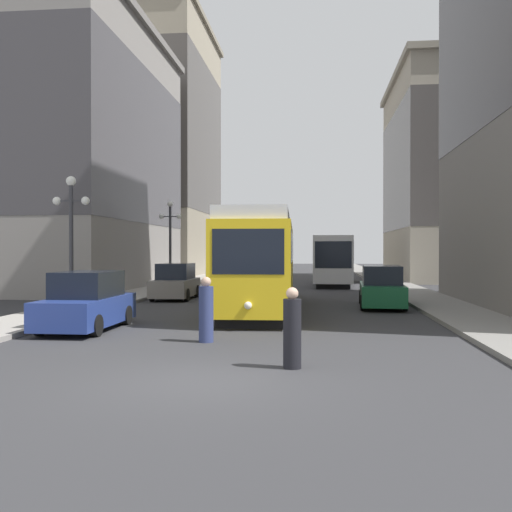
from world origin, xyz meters
name	(u,v)px	position (x,y,z in m)	size (l,w,h in m)	color
ground_plane	(203,381)	(0.00, 0.00, 0.00)	(200.00, 200.00, 0.00)	#303033
sidewalk_left	(205,278)	(-7.60, 40.00, 0.07)	(2.63, 120.00, 0.15)	gray
sidewalk_right	(380,279)	(7.60, 40.00, 0.07)	(2.63, 120.00, 0.15)	gray
streetcar	(261,259)	(-0.17, 13.79, 2.10)	(3.09, 14.16, 3.89)	black
transit_bus	(334,258)	(3.43, 32.04, 1.95)	(3.01, 11.62, 3.45)	black
parked_car_left_near	(175,283)	(-4.98, 18.29, 0.84)	(1.95, 4.26, 1.82)	black
parked_car_left_mid	(87,303)	(-4.98, 6.70, 0.84)	(1.89, 4.38, 1.82)	black
parked_car_right_far	(382,288)	(4.98, 15.01, 0.84)	(2.09, 5.09, 1.82)	black
parked_car_left_far	(223,272)	(-4.98, 33.58, 0.84)	(1.90, 4.73, 1.82)	black
pedestrian_crossing_near	(206,312)	(-0.82, 4.65, 0.82)	(0.40, 0.40, 1.76)	navy
pedestrian_crossing_far	(292,331)	(1.64, 1.36, 0.79)	(0.38, 0.38, 1.70)	black
lamp_post_left_near	(71,223)	(-6.88, 9.94, 3.51)	(1.41, 0.36, 5.07)	#333338
lamp_post_left_far	(170,231)	(-6.88, 24.74, 3.70)	(1.41, 0.36, 5.39)	#333338
building_left_corner	(41,153)	(-16.18, 26.61, 8.96)	(15.13, 19.76, 17.46)	gray
building_left_midblock	(136,147)	(-16.26, 47.69, 13.11)	(15.28, 18.42, 25.46)	gray
building_right_corner	(483,175)	(16.30, 40.95, 8.97)	(15.37, 17.75, 17.48)	#B2A893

